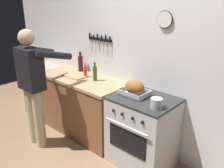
{
  "coord_description": "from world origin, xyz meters",
  "views": [
    {
      "loc": [
        1.75,
        -1.24,
        2.05
      ],
      "look_at": [
        -0.18,
        0.85,
        1.02
      ],
      "focal_mm": 39.21,
      "sensor_mm": 36.0,
      "label": 1
    }
  ],
  "objects_px": {
    "stove": "(143,131)",
    "person_cook": "(33,82)",
    "cutting_board": "(75,76)",
    "bottle_wine_red": "(81,63)",
    "roasting_pan": "(135,88)",
    "bottle_olive_oil": "(95,73)",
    "saucepan": "(156,103)",
    "bottle_hot_sauce": "(85,71)"
  },
  "relations": [
    {
      "from": "bottle_wine_red",
      "to": "bottle_olive_oil",
      "type": "bearing_deg",
      "value": -18.44
    },
    {
      "from": "roasting_pan",
      "to": "saucepan",
      "type": "relative_size",
      "value": 2.69
    },
    {
      "from": "saucepan",
      "to": "stove",
      "type": "bearing_deg",
      "value": 151.86
    },
    {
      "from": "stove",
      "to": "bottle_olive_oil",
      "type": "bearing_deg",
      "value": 177.25
    },
    {
      "from": "roasting_pan",
      "to": "bottle_hot_sauce",
      "type": "bearing_deg",
      "value": 176.46
    },
    {
      "from": "bottle_wine_red",
      "to": "bottle_olive_oil",
      "type": "distance_m",
      "value": 0.54
    },
    {
      "from": "bottle_olive_oil",
      "to": "stove",
      "type": "bearing_deg",
      "value": -2.75
    },
    {
      "from": "roasting_pan",
      "to": "bottle_wine_red",
      "type": "relative_size",
      "value": 1.12
    },
    {
      "from": "stove",
      "to": "saucepan",
      "type": "distance_m",
      "value": 0.58
    },
    {
      "from": "stove",
      "to": "cutting_board",
      "type": "height_order",
      "value": "cutting_board"
    },
    {
      "from": "saucepan",
      "to": "cutting_board",
      "type": "xyz_separation_m",
      "value": [
        -1.52,
        0.11,
        -0.05
      ]
    },
    {
      "from": "bottle_olive_oil",
      "to": "bottle_hot_sauce",
      "type": "relative_size",
      "value": 1.26
    },
    {
      "from": "person_cook",
      "to": "cutting_board",
      "type": "bearing_deg",
      "value": -21.97
    },
    {
      "from": "stove",
      "to": "bottle_wine_red",
      "type": "bearing_deg",
      "value": 171.35
    },
    {
      "from": "roasting_pan",
      "to": "saucepan",
      "type": "xyz_separation_m",
      "value": [
        0.4,
        -0.14,
        -0.03
      ]
    },
    {
      "from": "cutting_board",
      "to": "roasting_pan",
      "type": "bearing_deg",
      "value": 1.38
    },
    {
      "from": "person_cook",
      "to": "roasting_pan",
      "type": "bearing_deg",
      "value": -74.42
    },
    {
      "from": "roasting_pan",
      "to": "cutting_board",
      "type": "relative_size",
      "value": 0.98
    },
    {
      "from": "person_cook",
      "to": "bottle_olive_oil",
      "type": "height_order",
      "value": "person_cook"
    },
    {
      "from": "stove",
      "to": "person_cook",
      "type": "relative_size",
      "value": 0.54
    },
    {
      "from": "cutting_board",
      "to": "bottle_wine_red",
      "type": "relative_size",
      "value": 1.14
    },
    {
      "from": "person_cook",
      "to": "saucepan",
      "type": "xyz_separation_m",
      "value": [
        1.61,
        0.53,
        0.01
      ]
    },
    {
      "from": "bottle_wine_red",
      "to": "bottle_olive_oil",
      "type": "height_order",
      "value": "bottle_wine_red"
    },
    {
      "from": "bottle_wine_red",
      "to": "cutting_board",
      "type": "bearing_deg",
      "value": -58.41
    },
    {
      "from": "cutting_board",
      "to": "bottle_hot_sauce",
      "type": "relative_size",
      "value": 1.71
    },
    {
      "from": "stove",
      "to": "person_cook",
      "type": "xyz_separation_m",
      "value": [
        -1.36,
        -0.67,
        0.5
      ]
    },
    {
      "from": "stove",
      "to": "bottle_wine_red",
      "type": "distance_m",
      "value": 1.54
    },
    {
      "from": "person_cook",
      "to": "cutting_board",
      "type": "xyz_separation_m",
      "value": [
        0.1,
        0.64,
        -0.04
      ]
    },
    {
      "from": "person_cook",
      "to": "roasting_pan",
      "type": "distance_m",
      "value": 1.38
    },
    {
      "from": "saucepan",
      "to": "bottle_olive_oil",
      "type": "height_order",
      "value": "bottle_olive_oil"
    },
    {
      "from": "saucepan",
      "to": "cutting_board",
      "type": "distance_m",
      "value": 1.52
    },
    {
      "from": "stove",
      "to": "bottle_olive_oil",
      "type": "height_order",
      "value": "bottle_olive_oil"
    },
    {
      "from": "roasting_pan",
      "to": "bottle_hot_sauce",
      "type": "relative_size",
      "value": 1.67
    },
    {
      "from": "cutting_board",
      "to": "bottle_wine_red",
      "type": "height_order",
      "value": "bottle_wine_red"
    },
    {
      "from": "roasting_pan",
      "to": "bottle_olive_oil",
      "type": "relative_size",
      "value": 1.33
    },
    {
      "from": "roasting_pan",
      "to": "bottle_hot_sauce",
      "type": "height_order",
      "value": "bottle_hot_sauce"
    },
    {
      "from": "saucepan",
      "to": "cutting_board",
      "type": "relative_size",
      "value": 0.36
    },
    {
      "from": "bottle_hot_sauce",
      "to": "roasting_pan",
      "type": "bearing_deg",
      "value": -3.54
    },
    {
      "from": "stove",
      "to": "bottle_hot_sauce",
      "type": "relative_size",
      "value": 4.27
    },
    {
      "from": "stove",
      "to": "cutting_board",
      "type": "xyz_separation_m",
      "value": [
        -1.26,
        -0.03,
        0.46
      ]
    },
    {
      "from": "bottle_wine_red",
      "to": "bottle_hot_sauce",
      "type": "bearing_deg",
      "value": -28.35
    },
    {
      "from": "stove",
      "to": "bottle_hot_sauce",
      "type": "distance_m",
      "value": 1.25
    }
  ]
}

